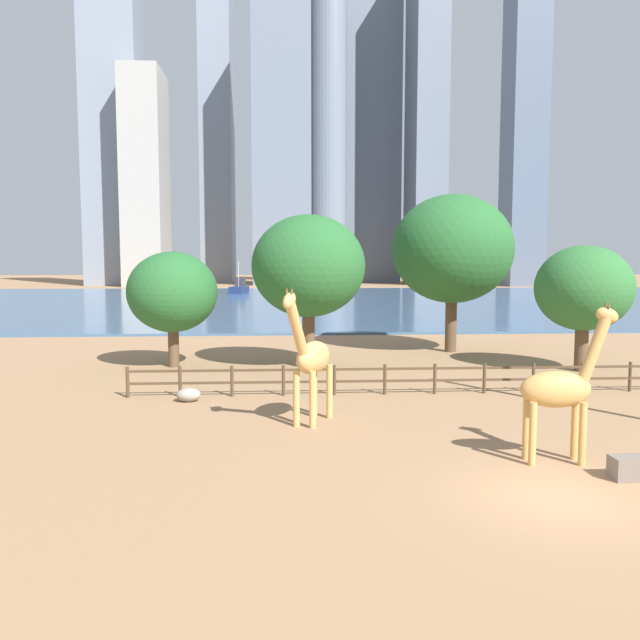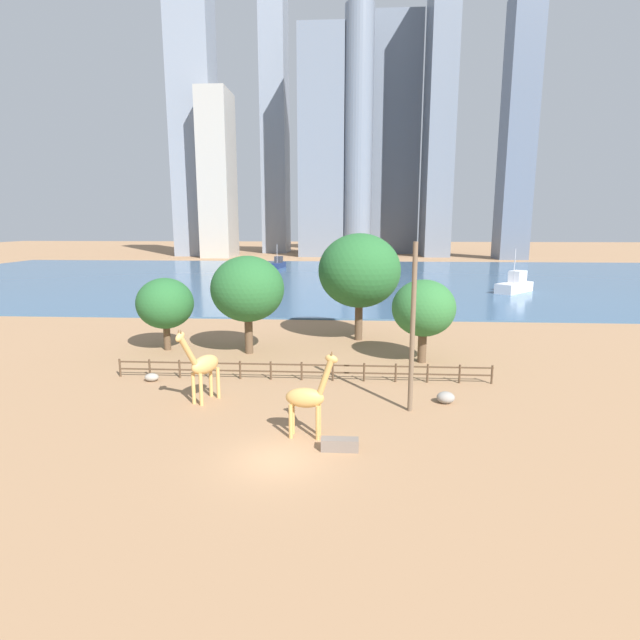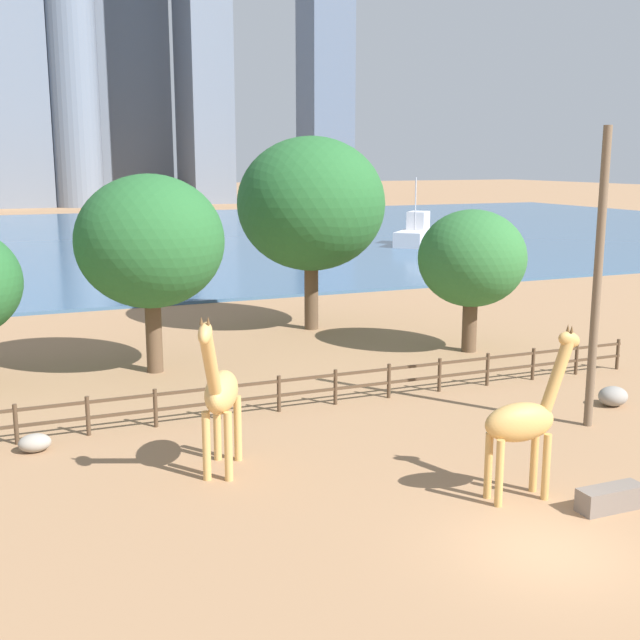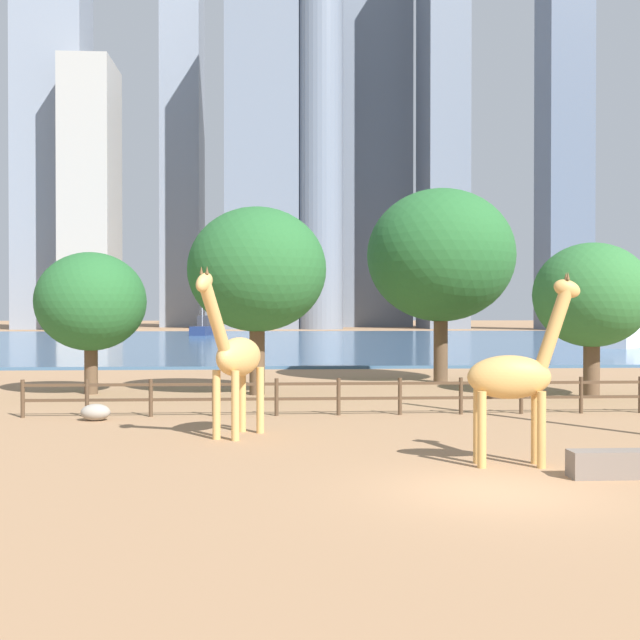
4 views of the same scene
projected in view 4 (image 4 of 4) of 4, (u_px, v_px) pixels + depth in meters
ground_plane at (310, 341)px, 95.97m from camera, size 400.00×400.00×0.00m
harbor_water at (311, 341)px, 92.97m from camera, size 180.00×86.00×0.20m
giraffe_tall at (235, 357)px, 23.10m from camera, size 2.07×3.34×4.85m
giraffe_companion at (515, 376)px, 18.83m from camera, size 2.73×0.93×4.56m
boulder_near_fence at (96, 412)px, 26.59m from camera, size 0.97×0.74×0.56m
feeding_trough at (610, 464)px, 17.49m from camera, size 1.80×0.60×0.60m
enclosure_fence at (400, 393)px, 28.08m from camera, size 26.12×0.14×1.30m
tree_left_large at (592, 296)px, 33.71m from camera, size 4.89×4.89×6.52m
tree_center_broad at (91, 302)px, 35.05m from camera, size 4.80×4.80×6.22m
tree_right_tall at (257, 270)px, 34.77m from camera, size 6.02×6.02×8.16m
tree_left_small at (441, 256)px, 40.79m from camera, size 7.52×7.52×9.87m
boat_ferry at (626, 335)px, 75.28m from camera, size 7.09×7.32×6.75m
boat_sailboat at (203, 328)px, 112.95m from camera, size 3.30×6.57×5.64m
skyline_tower_needle at (564, 139)px, 154.10m from camera, size 8.51×9.78×73.46m
skyline_block_central at (321, 140)px, 158.26m from camera, size 8.98×8.98×74.76m
skyline_tower_glass at (372, 151)px, 182.68m from camera, size 16.42×13.61×80.13m
skyline_block_left at (53, 112)px, 159.51m from camera, size 13.47×12.06×86.54m
skyline_block_right at (262, 155)px, 161.25m from camera, size 14.51×11.69×70.02m
skyline_tower_short at (442, 116)px, 165.94m from camera, size 8.19×15.96×88.21m
skyline_block_wide at (183, 118)px, 181.61m from camera, size 8.62×15.34×94.87m
skyline_tower_far at (91, 197)px, 152.99m from camera, size 9.23×14.69×50.85m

